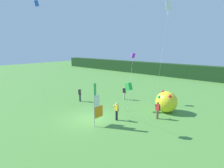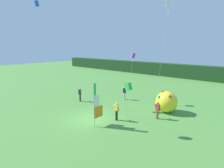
{
  "view_description": "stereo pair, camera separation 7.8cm",
  "coord_description": "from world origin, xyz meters",
  "views": [
    {
      "loc": [
        12.44,
        -11.16,
        6.66
      ],
      "look_at": [
        0.62,
        2.2,
        3.04
      ],
      "focal_mm": 30.01,
      "sensor_mm": 36.0,
      "label": 1
    },
    {
      "loc": [
        12.5,
        -11.11,
        6.66
      ],
      "look_at": [
        0.62,
        2.2,
        3.04
      ],
      "focal_mm": 30.01,
      "sensor_mm": 36.0,
      "label": 2
    }
  ],
  "objects": [
    {
      "name": "kite_purple_box_1",
      "position": [
        -0.28,
        6.88,
        5.55
      ],
      "size": [
        1.93,
        3.42,
        5.9
      ],
      "color": "brown",
      "rests_on": "ground"
    },
    {
      "name": "inflatable_balloon",
      "position": [
        4.47,
        6.23,
        1.1
      ],
      "size": [
        2.19,
        2.19,
        2.25
      ],
      "color": "yellow",
      "rests_on": "ground"
    },
    {
      "name": "kite_blue_box_0",
      "position": [
        -7.87,
        -0.47,
        11.05
      ],
      "size": [
        1.14,
        0.91,
        11.48
      ],
      "color": "brown",
      "rests_on": "ground"
    },
    {
      "name": "person_mid_field",
      "position": [
        2.06,
        1.22,
        0.89
      ],
      "size": [
        0.55,
        0.48,
        1.67
      ],
      "color": "black",
      "rests_on": "ground"
    },
    {
      "name": "distant_treeline",
      "position": [
        0.0,
        28.53,
        1.41
      ],
      "size": [
        80.0,
        2.4,
        2.82
      ],
      "primitive_type": "cube",
      "color": "#193819",
      "rests_on": "ground"
    },
    {
      "name": "kite_white_diamond_3",
      "position": [
        1.8,
        10.94,
        10.84
      ],
      "size": [
        1.2,
        4.28,
        11.94
      ],
      "color": "brown",
      "rests_on": "ground"
    },
    {
      "name": "person_near_banner",
      "position": [
        -1.55,
        7.0,
        0.89
      ],
      "size": [
        0.55,
        0.48,
        1.67
      ],
      "color": "#B7B2A3",
      "rests_on": "ground"
    },
    {
      "name": "person_far_left",
      "position": [
        4.68,
        4.0,
        0.86
      ],
      "size": [
        0.55,
        0.48,
        1.62
      ],
      "color": "brown",
      "rests_on": "ground"
    },
    {
      "name": "kite_green_box_2",
      "position": [
        4.22,
        0.03,
        3.63
      ],
      "size": [
        2.55,
        2.9,
        3.97
      ],
      "color": "brown",
      "rests_on": "ground"
    },
    {
      "name": "ground_plane",
      "position": [
        0.0,
        0.0,
        0.0
      ],
      "size": [
        120.0,
        120.0,
        0.0
      ],
      "primitive_type": "plane",
      "color": "#518E3D"
    },
    {
      "name": "person_far_right",
      "position": [
        -5.12,
        2.79,
        0.9
      ],
      "size": [
        0.55,
        0.48,
        1.68
      ],
      "color": "#2D334C",
      "rests_on": "ground"
    },
    {
      "name": "banner_flag",
      "position": [
        1.57,
        -0.81,
        1.81
      ],
      "size": [
        0.06,
        1.03,
        3.77
      ],
      "color": "#B7B7BC",
      "rests_on": "ground"
    }
  ]
}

